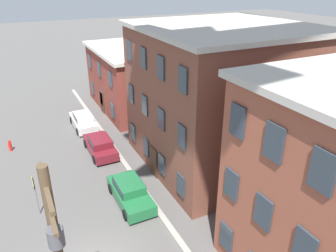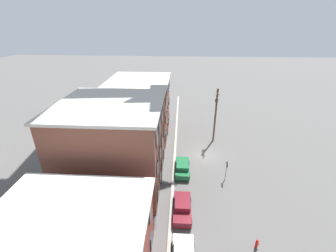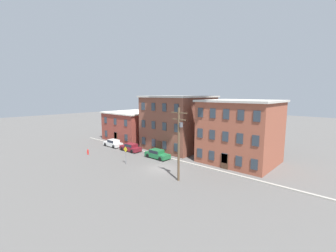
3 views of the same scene
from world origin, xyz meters
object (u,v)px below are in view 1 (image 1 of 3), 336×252
object	(u,v)px
car_white	(83,120)
car_green	(130,191)
car_maroon	(100,145)
fire_hydrant	(10,145)
caution_sign	(34,188)

from	to	relation	value
car_white	car_green	bearing A→B (deg)	0.43
car_maroon	fire_hydrant	size ratio (longest dim) A/B	4.58
caution_sign	fire_hydrant	bearing A→B (deg)	-172.92
car_white	car_maroon	bearing A→B (deg)	0.87
car_green	caution_sign	size ratio (longest dim) A/B	1.59
car_green	fire_hydrant	xyz separation A→B (m)	(-10.59, -6.55, -0.27)
fire_hydrant	caution_sign	bearing A→B (deg)	7.08
fire_hydrant	car_white	bearing A→B (deg)	105.88
caution_sign	car_green	bearing A→B (deg)	76.58
caution_sign	fire_hydrant	xyz separation A→B (m)	(-9.31, -1.16, -1.37)
car_green	car_maroon	bearing A→B (deg)	-179.92
car_green	fire_hydrant	size ratio (longest dim) A/B	4.58
car_white	car_maroon	xyz separation A→B (m)	(5.52, 0.08, 0.00)
car_white	fire_hydrant	size ratio (longest dim) A/B	4.58
car_maroon	fire_hydrant	bearing A→B (deg)	-119.40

